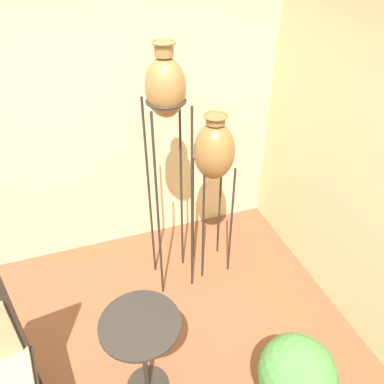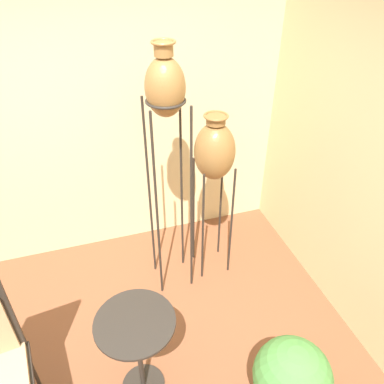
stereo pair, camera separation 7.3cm
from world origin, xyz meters
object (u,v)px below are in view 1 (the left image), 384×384
object	(u,v)px
vase_stand_tall	(166,96)
vase_stand_medium	(214,153)
potted_plant	(296,377)
side_table	(142,342)

from	to	relation	value
vase_stand_tall	vase_stand_medium	xyz separation A→B (m)	(0.40, 0.05, -0.54)
vase_stand_tall	potted_plant	size ratio (longest dim) A/B	3.35
vase_stand_tall	side_table	distance (m)	1.65
vase_stand_medium	side_table	world-z (taller)	vase_stand_medium
vase_stand_medium	potted_plant	world-z (taller)	vase_stand_medium
vase_stand_tall	vase_stand_medium	world-z (taller)	vase_stand_tall
vase_stand_medium	side_table	distance (m)	1.52
vase_stand_tall	potted_plant	xyz separation A→B (m)	(0.42, -1.40, -1.44)
potted_plant	vase_stand_tall	bearing A→B (deg)	106.66
vase_stand_medium	side_table	bearing A→B (deg)	-131.22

